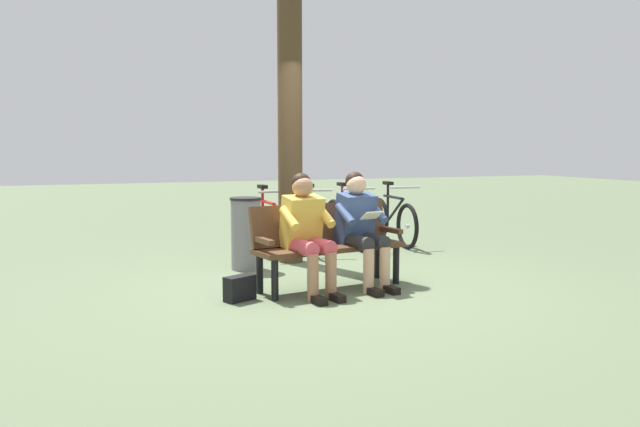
# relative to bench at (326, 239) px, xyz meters

# --- Properties ---
(ground_plane) EXTENTS (40.00, 40.00, 0.00)m
(ground_plane) POSITION_rel_bench_xyz_m (0.04, -0.06, -0.51)
(ground_plane) COLOR #566647
(bench) EXTENTS (1.66, 0.74, 0.87)m
(bench) POSITION_rel_bench_xyz_m (0.00, 0.00, 0.00)
(bench) COLOR #51331E
(bench) RESTS_ON ground
(person_reading) EXTENTS (0.53, 0.81, 1.20)m
(person_reading) POSITION_rel_bench_xyz_m (-0.34, 0.11, 0.16)
(person_reading) COLOR #334772
(person_reading) RESTS_ON ground
(person_companion) EXTENTS (0.53, 0.81, 1.20)m
(person_companion) POSITION_rel_bench_xyz_m (0.29, 0.22, 0.16)
(person_companion) COLOR gold
(person_companion) RESTS_ON ground
(handbag) EXTENTS (0.33, 0.26, 0.24)m
(handbag) POSITION_rel_bench_xyz_m (0.98, 0.25, -0.39)
(handbag) COLOR black
(handbag) RESTS_ON ground
(tree_trunk) EXTENTS (0.31, 0.31, 3.90)m
(tree_trunk) POSITION_rel_bench_xyz_m (-0.09, -1.50, 1.44)
(tree_trunk) COLOR #4C3823
(tree_trunk) RESTS_ON ground
(litter_bin) EXTENTS (0.37, 0.37, 0.86)m
(litter_bin) POSITION_rel_bench_xyz_m (0.55, -1.22, -0.07)
(litter_bin) COLOR slate
(litter_bin) RESTS_ON ground
(bicycle_red) EXTENTS (0.48, 1.68, 0.94)m
(bicycle_red) POSITION_rel_bench_xyz_m (-1.98, -2.33, -0.15)
(bicycle_red) COLOR black
(bicycle_red) RESTS_ON ground
(bicycle_orange) EXTENTS (0.48, 1.68, 0.94)m
(bicycle_orange) POSITION_rel_bench_xyz_m (-1.23, -2.33, -0.15)
(bicycle_orange) COLOR black
(bicycle_orange) RESTS_ON ground
(bicycle_green) EXTENTS (0.57, 1.64, 0.94)m
(bicycle_green) POSITION_rel_bench_xyz_m (-0.64, -2.23, -0.15)
(bicycle_green) COLOR black
(bicycle_green) RESTS_ON ground
(bicycle_silver) EXTENTS (0.48, 1.68, 0.94)m
(bicycle_silver) POSITION_rel_bench_xyz_m (0.03, -2.18, -0.15)
(bicycle_silver) COLOR black
(bicycle_silver) RESTS_ON ground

